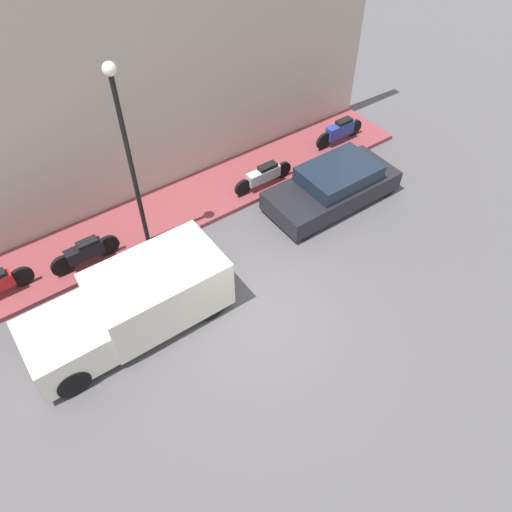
{
  "coord_description": "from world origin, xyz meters",
  "views": [
    {
      "loc": [
        -5.94,
        4.38,
        10.11
      ],
      "look_at": [
        1.22,
        -0.71,
        0.6
      ],
      "focal_mm": 35.0,
      "sensor_mm": 36.0,
      "label": 1
    }
  ],
  "objects_px": {
    "parked_car": "(333,186)",
    "delivery_van": "(131,305)",
    "motorcycle_black": "(85,252)",
    "scooter_silver": "(264,175)",
    "motorcycle_blue": "(340,131)",
    "streetlamp": "(126,143)"
  },
  "relations": [
    {
      "from": "parked_car",
      "to": "delivery_van",
      "type": "height_order",
      "value": "delivery_van"
    },
    {
      "from": "parked_car",
      "to": "motorcycle_blue",
      "type": "height_order",
      "value": "parked_car"
    },
    {
      "from": "motorcycle_blue",
      "to": "streetlamp",
      "type": "bearing_deg",
      "value": 93.72
    },
    {
      "from": "motorcycle_blue",
      "to": "streetlamp",
      "type": "distance_m",
      "value": 8.08
    },
    {
      "from": "delivery_van",
      "to": "scooter_silver",
      "type": "bearing_deg",
      "value": -66.46
    },
    {
      "from": "parked_car",
      "to": "motorcycle_black",
      "type": "relative_size",
      "value": 2.18
    },
    {
      "from": "parked_car",
      "to": "scooter_silver",
      "type": "bearing_deg",
      "value": 39.0
    },
    {
      "from": "parked_car",
      "to": "motorcycle_blue",
      "type": "relative_size",
      "value": 2.07
    },
    {
      "from": "motorcycle_black",
      "to": "streetlamp",
      "type": "xyz_separation_m",
      "value": [
        -0.14,
        -1.69,
        2.82
      ]
    },
    {
      "from": "parked_car",
      "to": "motorcycle_black",
      "type": "distance_m",
      "value": 7.32
    },
    {
      "from": "motorcycle_black",
      "to": "motorcycle_blue",
      "type": "bearing_deg",
      "value": -87.85
    },
    {
      "from": "motorcycle_blue",
      "to": "streetlamp",
      "type": "height_order",
      "value": "streetlamp"
    },
    {
      "from": "scooter_silver",
      "to": "streetlamp",
      "type": "distance_m",
      "value": 4.95
    },
    {
      "from": "motorcycle_black",
      "to": "scooter_silver",
      "type": "bearing_deg",
      "value": -90.72
    },
    {
      "from": "parked_car",
      "to": "motorcycle_black",
      "type": "bearing_deg",
      "value": 76.17
    },
    {
      "from": "scooter_silver",
      "to": "motorcycle_black",
      "type": "bearing_deg",
      "value": 89.28
    },
    {
      "from": "parked_car",
      "to": "motorcycle_black",
      "type": "height_order",
      "value": "parked_car"
    },
    {
      "from": "motorcycle_black",
      "to": "streetlamp",
      "type": "bearing_deg",
      "value": -94.9
    },
    {
      "from": "delivery_van",
      "to": "motorcycle_black",
      "type": "height_order",
      "value": "delivery_van"
    },
    {
      "from": "parked_car",
      "to": "delivery_van",
      "type": "relative_size",
      "value": 0.86
    },
    {
      "from": "delivery_van",
      "to": "motorcycle_black",
      "type": "bearing_deg",
      "value": 3.91
    },
    {
      "from": "parked_car",
      "to": "delivery_van",
      "type": "distance_m",
      "value": 6.98
    }
  ]
}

